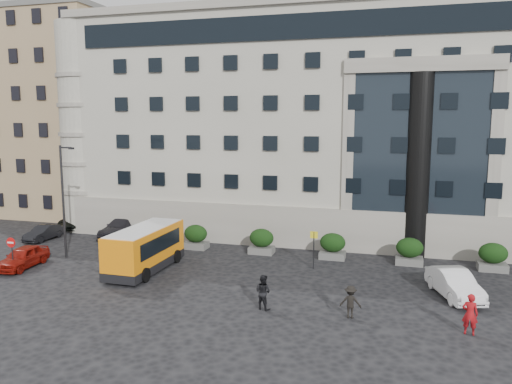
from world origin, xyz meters
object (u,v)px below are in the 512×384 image
(bus_stop_sign, at_px, (314,243))
(hedge_e, at_px, (493,257))
(red_truck, at_px, (147,210))
(parked_car_c, at_px, (122,227))
(parked_car_d, at_px, (81,220))
(pedestrian_b, at_px, (263,292))
(pedestrian_c, at_px, (351,302))
(white_taxi, at_px, (454,284))
(hedge_c, at_px, (333,246))
(pedestrian_a, at_px, (470,314))
(hedge_d, at_px, (409,251))
(street_lamp, at_px, (64,197))
(hedge_a, at_px, (196,237))
(parked_car_b, at_px, (44,233))
(hedge_b, at_px, (262,241))
(minibus, at_px, (145,247))
(no_entry_sign, at_px, (11,248))
(parked_car_a, at_px, (23,257))

(bus_stop_sign, bearing_deg, hedge_e, 13.92)
(red_truck, xyz_separation_m, parked_car_c, (0.44, -5.29, -0.55))
(parked_car_d, distance_m, pedestrian_b, 25.69)
(pedestrian_c, bearing_deg, white_taxi, -139.82)
(hedge_c, xyz_separation_m, pedestrian_a, (7.60, -10.91, 0.04))
(hedge_d, distance_m, pedestrian_b, 12.88)
(hedge_d, height_order, hedge_e, same)
(street_lamp, relative_size, red_truck, 1.56)
(hedge_a, distance_m, bus_stop_sign, 9.94)
(red_truck, distance_m, parked_car_c, 5.34)
(parked_car_b, distance_m, pedestrian_c, 27.31)
(hedge_c, height_order, hedge_d, same)
(parked_car_d, height_order, white_taxi, white_taxi)
(hedge_d, relative_size, pedestrian_c, 1.12)
(hedge_b, xyz_separation_m, hedge_d, (10.40, 0.00, 0.00))
(hedge_b, bearing_deg, hedge_c, 0.00)
(parked_car_c, xyz_separation_m, parked_car_d, (-5.50, 2.20, -0.07))
(red_truck, height_order, parked_car_b, red_truck)
(minibus, height_order, parked_car_b, minibus)
(hedge_d, bearing_deg, no_entry_sign, -160.24)
(street_lamp, bearing_deg, hedge_d, 11.53)
(hedge_b, height_order, no_entry_sign, no_entry_sign)
(hedge_c, distance_m, pedestrian_a, 13.29)
(parked_car_d, bearing_deg, hedge_d, -11.56)
(hedge_b, distance_m, bus_stop_sign, 5.19)
(bus_stop_sign, relative_size, pedestrian_c, 1.53)
(red_truck, bearing_deg, pedestrian_c, -30.84)
(hedge_e, bearing_deg, red_truck, 165.76)
(no_entry_sign, height_order, parked_car_d, no_entry_sign)
(pedestrian_b, height_order, pedestrian_c, pedestrian_b)
(parked_car_a, bearing_deg, pedestrian_b, -13.75)
(red_truck, bearing_deg, hedge_c, -11.69)
(bus_stop_sign, relative_size, parked_car_c, 0.47)
(parked_car_d, distance_m, pedestrian_a, 34.49)
(hedge_d, xyz_separation_m, pedestrian_b, (-7.51, -10.46, -0.01))
(red_truck, distance_m, parked_car_a, 15.06)
(minibus, bearing_deg, parked_car_a, -167.87)
(no_entry_sign, height_order, parked_car_c, no_entry_sign)
(minibus, xyz_separation_m, white_taxi, (18.86, 0.19, -0.81))
(hedge_d, xyz_separation_m, parked_car_d, (-28.60, 4.20, -0.21))
(bus_stop_sign, xyz_separation_m, pedestrian_b, (-1.41, -7.66, -0.81))
(red_truck, bearing_deg, minibus, -52.61)
(red_truck, relative_size, parked_car_b, 1.39)
(hedge_c, relative_size, pedestrian_b, 1.00)
(parked_car_a, bearing_deg, white_taxi, -0.85)
(hedge_a, relative_size, bus_stop_sign, 0.73)
(street_lamp, height_order, pedestrian_c, street_lamp)
(parked_car_b, relative_size, parked_car_d, 0.72)
(hedge_a, relative_size, hedge_b, 1.00)
(hedge_d, relative_size, parked_car_c, 0.34)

